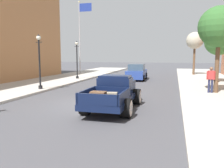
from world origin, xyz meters
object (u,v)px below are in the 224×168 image
at_px(street_tree_nearest, 219,27).
at_px(hotrod_truck_navy, 115,93).
at_px(street_lamp_near, 39,57).
at_px(pedestrian_sidewalk_right, 211,78).
at_px(flagpole, 81,30).
at_px(street_tree_second, 219,41).
at_px(street_tree_third, 195,41).
at_px(car_background_blue, 137,72).
at_px(street_lamp_far, 77,57).

bearing_deg(street_tree_nearest, hotrod_truck_navy, -135.16).
distance_m(street_lamp_near, street_tree_nearest, 12.05).
height_order(pedestrian_sidewalk_right, flagpole, flagpole).
distance_m(street_lamp_near, street_tree_second, 15.00).
height_order(hotrod_truck_navy, street_tree_third, street_tree_third).
bearing_deg(pedestrian_sidewalk_right, car_background_blue, 127.45).
bearing_deg(hotrod_truck_navy, flagpole, 117.38).
xyz_separation_m(car_background_blue, street_lamp_near, (-5.44, -9.27, 1.62)).
relative_size(street_lamp_near, street_tree_third, 0.74).
xyz_separation_m(street_lamp_near, street_tree_second, (12.85, 7.62, 1.35)).
distance_m(street_lamp_near, street_tree_third, 19.67).
bearing_deg(hotrod_truck_navy, street_lamp_near, 149.83).
bearing_deg(street_lamp_far, car_background_blue, 15.69).
bearing_deg(flagpole, street_tree_third, 9.68).
distance_m(hotrod_truck_navy, street_tree_nearest, 8.31).
relative_size(street_lamp_near, flagpole, 0.42).
height_order(street_tree_nearest, street_tree_third, street_tree_nearest).
bearing_deg(flagpole, pedestrian_sidewalk_right, -40.93).
height_order(street_lamp_near, street_tree_nearest, street_tree_nearest).
distance_m(car_background_blue, street_tree_second, 8.15).
distance_m(car_background_blue, street_lamp_far, 6.38).
height_order(street_lamp_near, street_tree_second, street_tree_second).
relative_size(hotrod_truck_navy, street_tree_nearest, 0.91).
bearing_deg(street_lamp_far, hotrod_truck_navy, -58.44).
xyz_separation_m(pedestrian_sidewalk_right, street_lamp_near, (-11.46, -1.40, 1.30)).
distance_m(street_lamp_near, street_lamp_far, 7.61).
bearing_deg(street_tree_third, car_background_blue, -132.59).
height_order(pedestrian_sidewalk_right, street_lamp_near, street_lamp_near).
bearing_deg(hotrod_truck_navy, street_tree_third, 75.64).
bearing_deg(street_lamp_near, pedestrian_sidewalk_right, 6.96).
distance_m(hotrod_truck_navy, street_lamp_far, 13.43).
bearing_deg(street_lamp_near, street_tree_nearest, 7.46).
bearing_deg(flagpole, hotrod_truck_navy, -62.62).
bearing_deg(hotrod_truck_navy, street_tree_nearest, 44.84).
bearing_deg(car_background_blue, hotrod_truck_navy, -85.48).
relative_size(street_lamp_near, street_lamp_far, 1.00).
xyz_separation_m(hotrod_truck_navy, flagpole, (-8.92, 17.23, 5.02)).
relative_size(hotrod_truck_navy, pedestrian_sidewalk_right, 3.01).
height_order(pedestrian_sidewalk_right, street_tree_nearest, street_tree_nearest).
bearing_deg(street_tree_second, hotrod_truck_navy, -119.28).
height_order(street_lamp_near, flagpole, flagpole).
bearing_deg(street_lamp_far, street_tree_third, 34.54).
relative_size(car_background_blue, street_tree_third, 0.83).
xyz_separation_m(pedestrian_sidewalk_right, street_tree_nearest, (0.34, 0.15, 3.18)).
bearing_deg(street_tree_nearest, car_background_blue, 129.52).
bearing_deg(car_background_blue, flagpole, 151.95).
height_order(car_background_blue, street_tree_third, street_tree_third).
height_order(pedestrian_sidewalk_right, street_tree_third, street_tree_third).
xyz_separation_m(hotrod_truck_navy, street_tree_third, (5.02, 19.61, 3.52)).
bearing_deg(pedestrian_sidewalk_right, street_lamp_near, -173.04).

